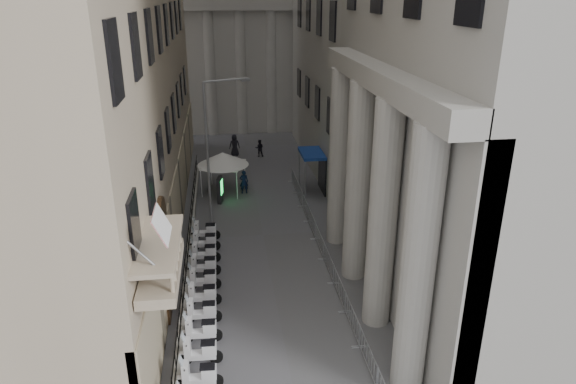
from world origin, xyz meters
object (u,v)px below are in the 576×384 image
object	(u,v)px
security_tent	(219,158)
pedestrian_a	(244,182)
street_lamp	(213,141)
info_kiosk	(220,190)
pedestrian_b	(259,148)

from	to	relation	value
security_tent	pedestrian_a	bearing A→B (deg)	-26.68
street_lamp	pedestrian_a	distance (m)	7.11
street_lamp	info_kiosk	bearing A→B (deg)	66.42
security_tent	pedestrian_b	distance (m)	8.77
street_lamp	pedestrian_b	bearing A→B (deg)	54.81
info_kiosk	pedestrian_a	bearing A→B (deg)	52.41
security_tent	pedestrian_b	size ratio (longest dim) A/B	2.41
pedestrian_a	pedestrian_b	distance (m)	8.89
pedestrian_b	pedestrian_a	bearing A→B (deg)	81.75
security_tent	pedestrian_a	distance (m)	2.54
security_tent	pedestrian_b	bearing A→B (deg)	65.57
security_tent	pedestrian_a	world-z (taller)	security_tent
info_kiosk	pedestrian_b	xyz separation A→B (m)	(3.55, 10.21, -0.17)
security_tent	street_lamp	size ratio (longest dim) A/B	0.41
street_lamp	pedestrian_b	distance (m)	15.05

